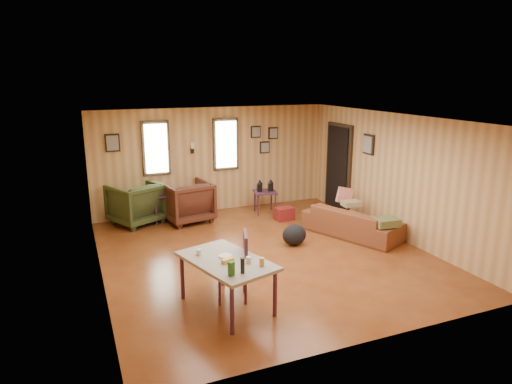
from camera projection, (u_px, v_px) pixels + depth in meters
room at (267, 184)px, 8.13m from camera, size 5.54×6.04×2.44m
sofa at (352, 217)px, 8.98m from camera, size 1.30×2.01×0.76m
recliner_brown at (187, 200)px, 9.84m from camera, size 1.08×1.04×0.97m
recliner_green at (136, 202)px, 9.69m from camera, size 1.24×1.22×0.97m
end_table at (165, 201)px, 9.92m from camera, size 0.61×0.56×0.77m
side_table at (265, 190)px, 10.44m from camera, size 0.58×0.58×0.80m
cooler at (284, 214)px, 10.03m from camera, size 0.41×0.30×0.28m
backpack at (294, 235)px, 8.52m from camera, size 0.56×0.49×0.40m
sofa_pillows at (365, 210)px, 9.03m from camera, size 0.60×1.89×0.39m
dining_table at (227, 264)px, 6.11m from camera, size 1.18×1.55×0.90m
dining_chair at (237, 262)px, 6.38m from camera, size 0.56×0.56×0.98m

